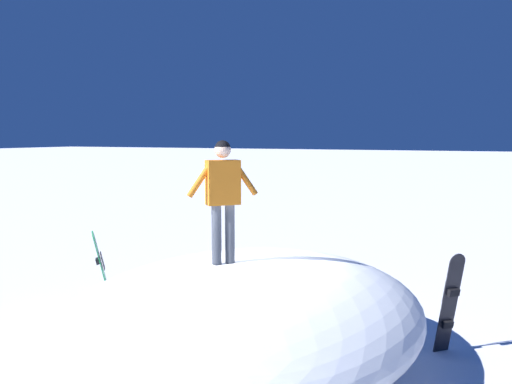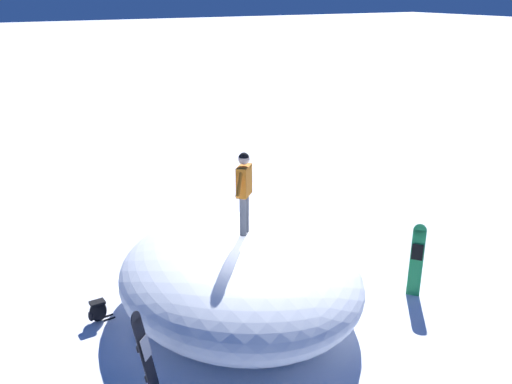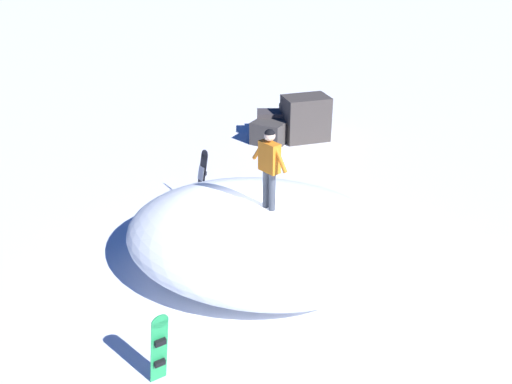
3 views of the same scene
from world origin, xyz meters
name	(u,v)px [view 2 (image 2 of 3)]	position (x,y,z in m)	size (l,w,h in m)	color
ground	(256,314)	(0.00, 0.00, 0.00)	(240.00, 240.00, 0.00)	white
snow_mound	(239,275)	(0.21, -0.35, 0.83)	(5.00, 6.07, 1.65)	white
snowboarder_standing	(244,185)	(-0.04, -0.57, 2.72)	(0.79, 0.81, 1.76)	#333842
snowboard_primary_upright	(417,258)	(-3.61, 0.93, 0.83)	(0.47, 0.46, 1.61)	#1E8C47
snowboard_secondary_upright	(146,357)	(2.90, 1.48, 0.87)	(0.45, 0.45, 1.68)	black
backpack_near	(98,311)	(3.00, -1.37, 0.24)	(0.54, 0.27, 0.47)	black
backpack_far	(173,253)	(0.60, -3.20, 0.22)	(0.46, 0.51, 0.43)	#4C4C51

